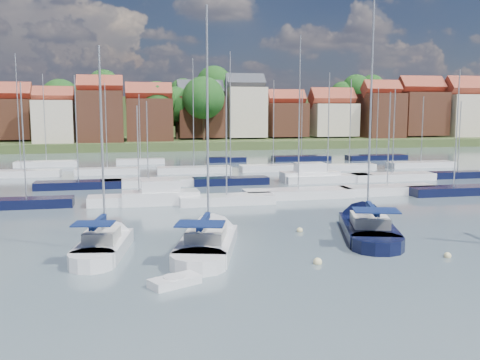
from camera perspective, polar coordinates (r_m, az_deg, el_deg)
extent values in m
plane|color=#404F57|center=(70.22, -5.19, 0.41)|extent=(260.00, 260.00, 0.00)
cube|color=silver|center=(33.74, -14.30, -7.15)|extent=(3.65, 6.59, 1.20)
cone|color=silver|center=(37.45, -13.05, -5.66)|extent=(3.09, 3.44, 2.60)
cylinder|color=silver|center=(30.82, -15.54, -8.60)|extent=(3.01, 3.01, 1.20)
cube|color=beige|center=(33.11, -14.52, -5.75)|extent=(2.24, 2.87, 0.70)
cylinder|color=#B2B2B7|center=(33.16, -14.50, 3.75)|extent=(0.14, 0.14, 11.54)
cylinder|color=#B2B2B7|center=(32.10, -14.90, -4.62)|extent=(0.70, 3.43, 0.10)
cube|color=#0E1C49|center=(32.07, -14.91, -4.36)|extent=(0.87, 3.29, 0.35)
cube|color=#0E1C49|center=(30.97, -15.38, -4.51)|extent=(2.45, 1.92, 0.08)
cube|color=silver|center=(33.22, -3.50, -7.16)|extent=(5.11, 8.12, 1.20)
cone|color=silver|center=(37.77, -2.57, -5.36)|extent=(4.03, 4.39, 3.14)
cylinder|color=silver|center=(29.63, -4.46, -9.00)|extent=(3.89, 3.89, 1.20)
cube|color=beige|center=(32.49, -3.63, -5.77)|extent=(2.98, 3.63, 0.70)
cylinder|color=#B2B2B7|center=(32.67, -3.49, 6.05)|extent=(0.14, 0.14, 13.96)
cylinder|color=#B2B2B7|center=(31.29, -3.90, -4.69)|extent=(1.26, 4.05, 0.10)
cube|color=#0E1C49|center=(31.26, -3.90, -4.43)|extent=(1.39, 3.91, 0.35)
cube|color=#0E1C49|center=(29.91, -4.26, -4.68)|extent=(3.09, 2.55, 0.08)
cube|color=black|center=(38.24, 13.49, -5.40)|extent=(5.54, 8.56, 1.20)
cone|color=black|center=(43.05, 12.57, -3.93)|extent=(4.31, 4.67, 3.31)
cylinder|color=black|center=(34.43, 14.42, -6.86)|extent=(4.15, 4.15, 1.20)
cube|color=beige|center=(37.51, 13.65, -4.17)|extent=(3.20, 3.85, 0.70)
cylinder|color=#B2B2B7|center=(37.85, 13.75, 6.86)|extent=(0.14, 0.14, 15.03)
cylinder|color=#B2B2B7|center=(36.28, 13.94, -3.20)|extent=(1.42, 4.24, 0.10)
cube|color=#0E1C49|center=(36.25, 13.95, -2.97)|extent=(1.54, 4.09, 0.35)
cube|color=#0E1C49|center=(34.83, 14.31, -3.16)|extent=(3.28, 2.74, 0.08)
cube|color=silver|center=(27.16, -6.99, -10.74)|extent=(2.76, 2.16, 0.49)
cylinder|color=silver|center=(27.12, -6.99, -10.46)|extent=(1.16, 1.16, 0.32)
sphere|color=beige|center=(27.50, -8.89, -10.93)|extent=(0.55, 0.55, 0.55)
sphere|color=#D85914|center=(30.23, -4.18, -9.15)|extent=(0.41, 0.41, 0.41)
sphere|color=beige|center=(30.89, 8.27, -8.84)|extent=(0.51, 0.51, 0.51)
sphere|color=beige|center=(38.55, 6.39, -5.51)|extent=(0.44, 0.44, 0.44)
sphere|color=beige|center=(34.12, 21.25, -7.71)|extent=(0.43, 0.43, 0.43)
cube|color=black|center=(51.16, -21.80, -2.37)|extent=(8.01, 2.24, 1.00)
cylinder|color=#B2B2B7|center=(50.56, -22.11, 3.87)|extent=(0.12, 0.12, 10.16)
cube|color=silver|center=(50.09, -10.70, -2.16)|extent=(9.22, 2.58, 1.00)
cylinder|color=#B2B2B7|center=(49.53, -10.83, 3.08)|extent=(0.12, 0.12, 8.18)
cube|color=silver|center=(49.34, -1.44, -2.18)|extent=(8.78, 2.46, 1.00)
cylinder|color=#B2B2B7|center=(48.68, -1.46, 4.83)|extent=(0.12, 0.12, 11.06)
cube|color=silver|center=(53.19, 6.22, -1.51)|extent=(10.79, 3.02, 1.00)
cylinder|color=#B2B2B7|center=(52.54, 6.35, 7.07)|extent=(0.12, 0.12, 14.87)
cube|color=silver|center=(57.31, 15.40, -1.09)|extent=(10.13, 2.84, 1.00)
cylinder|color=#B2B2B7|center=(56.78, 15.59, 4.20)|extent=(0.12, 0.12, 9.59)
cube|color=black|center=(58.97, 21.82, -1.12)|extent=(9.52, 2.67, 1.00)
cylinder|color=#B2B2B7|center=(58.41, 22.13, 5.08)|extent=(0.12, 0.12, 11.77)
cube|color=silver|center=(49.95, -8.45, -1.96)|extent=(7.00, 2.60, 1.40)
cube|color=silver|center=(49.78, -8.48, -0.72)|extent=(3.50, 2.20, 1.30)
cube|color=black|center=(61.60, -16.83, -0.56)|extent=(9.30, 2.60, 1.00)
cylinder|color=#B2B2B7|center=(61.07, -17.06, 5.25)|extent=(0.12, 0.12, 11.48)
cube|color=silver|center=(61.80, -9.76, -0.32)|extent=(10.40, 2.91, 1.00)
cylinder|color=#B2B2B7|center=(61.34, -9.86, 4.21)|extent=(0.12, 0.12, 8.77)
cube|color=black|center=(62.17, -1.03, -0.16)|extent=(8.80, 2.46, 1.00)
cylinder|color=#B2B2B7|center=(61.62, -1.04, 6.92)|extent=(0.12, 0.12, 14.33)
cube|color=silver|center=(65.39, 9.30, 0.12)|extent=(10.73, 3.00, 1.00)
cylinder|color=#B2B2B7|center=(64.88, 9.42, 5.88)|extent=(0.12, 0.12, 12.14)
cube|color=silver|center=(68.73, 15.91, 0.29)|extent=(10.48, 2.93, 1.00)
cylinder|color=#B2B2B7|center=(68.27, 16.08, 4.99)|extent=(0.12, 0.12, 10.28)
cube|color=black|center=(73.53, 22.17, 0.47)|extent=(6.84, 1.91, 1.00)
cylinder|color=#B2B2B7|center=(73.13, 22.36, 4.30)|extent=(0.12, 0.12, 8.82)
cube|color=silver|center=(65.47, 7.46, 0.30)|extent=(7.00, 2.60, 1.40)
cube|color=silver|center=(65.34, 7.47, 1.25)|extent=(3.50, 2.20, 1.30)
cube|color=silver|center=(75.06, -22.28, 0.60)|extent=(9.71, 2.72, 1.00)
cylinder|color=#B2B2B7|center=(74.59, -22.59, 6.67)|extent=(0.12, 0.12, 14.88)
cube|color=silver|center=(74.20, -13.95, 0.87)|extent=(8.49, 2.38, 1.00)
cylinder|color=#B2B2B7|center=(73.76, -14.10, 5.62)|extent=(0.12, 0.12, 11.31)
cube|color=silver|center=(74.00, -4.94, 1.05)|extent=(10.16, 2.85, 1.00)
cylinder|color=#B2B2B7|center=(73.53, -5.00, 7.09)|extent=(0.12, 0.12, 14.59)
cube|color=silver|center=(76.36, 3.56, 1.26)|extent=(9.53, 2.67, 1.00)
cylinder|color=#B2B2B7|center=(75.93, 3.60, 6.11)|extent=(0.12, 0.12, 11.91)
cube|color=silver|center=(78.75, 11.55, 1.31)|extent=(7.62, 2.13, 1.00)
cylinder|color=#B2B2B7|center=(78.33, 11.68, 6.09)|extent=(0.12, 0.12, 12.13)
cube|color=silver|center=(85.23, 18.72, 1.53)|extent=(10.17, 2.85, 1.00)
cylinder|color=#B2B2B7|center=(84.88, 18.87, 5.13)|extent=(0.12, 0.12, 9.73)
cube|color=silver|center=(86.96, -19.93, 1.59)|extent=(9.24, 2.59, 1.00)
cylinder|color=#B2B2B7|center=(86.57, -20.14, 6.25)|extent=(0.12, 0.12, 13.17)
cube|color=silver|center=(86.91, -10.56, 1.91)|extent=(7.57, 2.12, 1.00)
cylinder|color=#B2B2B7|center=(86.55, -10.65, 5.61)|extent=(0.12, 0.12, 10.24)
cube|color=black|center=(88.55, -1.49, 2.13)|extent=(6.58, 1.84, 1.00)
cylinder|color=#B2B2B7|center=(88.24, -1.50, 5.05)|extent=(0.12, 0.12, 8.01)
cube|color=black|center=(91.79, 6.56, 2.28)|extent=(9.92, 2.78, 1.00)
cylinder|color=#B2B2B7|center=(91.44, 6.61, 6.00)|extent=(0.12, 0.12, 10.92)
cube|color=black|center=(95.95, 14.33, 2.32)|extent=(10.55, 2.95, 1.00)
cylinder|color=#B2B2B7|center=(95.61, 14.46, 6.06)|extent=(0.12, 0.12, 11.51)
cube|color=#3C4B25|center=(146.66, -8.86, 4.17)|extent=(200.00, 70.00, 3.00)
cube|color=#3C4B25|center=(171.42, -9.38, 6.20)|extent=(200.00, 60.00, 14.00)
cube|color=brown|center=(129.48, -23.51, 5.97)|extent=(10.37, 9.97, 8.73)
cube|color=brown|center=(129.51, -23.65, 8.46)|extent=(10.57, 5.13, 5.13)
cube|color=beige|center=(119.08, -19.16, 5.87)|extent=(8.09, 8.80, 8.96)
cube|color=brown|center=(119.09, -19.27, 8.50)|extent=(8.25, 4.00, 4.00)
cube|color=brown|center=(119.23, -14.61, 6.52)|extent=(9.36, 10.17, 10.97)
cube|color=brown|center=(119.33, -14.72, 9.71)|extent=(9.54, 4.63, 4.63)
cube|color=brown|center=(120.97, -9.66, 6.30)|extent=(9.90, 8.56, 9.42)
cube|color=brown|center=(121.00, -9.72, 9.11)|extent=(10.10, 4.90, 4.90)
cube|color=brown|center=(127.05, -4.25, 6.73)|extent=(10.59, 8.93, 9.49)
cube|color=#383A42|center=(127.11, -4.28, 9.45)|extent=(10.80, 5.24, 5.24)
cube|color=beige|center=(128.09, 0.54, 7.24)|extent=(9.01, 8.61, 11.65)
cube|color=#383A42|center=(128.25, 0.55, 10.33)|extent=(9.19, 4.46, 4.46)
cube|color=brown|center=(131.96, 4.89, 6.43)|extent=(9.10, 9.34, 8.00)
cube|color=brown|center=(131.96, 4.92, 8.65)|extent=(9.28, 4.50, 4.50)
cube|color=beige|center=(135.49, 9.74, 6.35)|extent=(10.86, 9.59, 7.88)
cube|color=brown|center=(135.49, 9.79, 8.58)|extent=(11.07, 5.37, 5.37)
cube|color=brown|center=(137.90, 14.76, 6.62)|extent=(9.18, 9.96, 10.97)
cube|color=brown|center=(137.98, 14.85, 9.37)|extent=(9.36, 4.54, 4.54)
cube|color=brown|center=(144.51, 18.60, 6.71)|extent=(11.39, 9.67, 10.76)
cube|color=brown|center=(144.62, 18.72, 9.39)|extent=(11.62, 5.64, 5.64)
cube|color=beige|center=(149.92, 23.21, 6.28)|extent=(12.95, 8.52, 10.80)
cube|color=brown|center=(150.01, 23.35, 8.95)|extent=(13.21, 6.41, 6.41)
cylinder|color=#382619|center=(158.68, 12.22, 7.30)|extent=(0.50, 0.50, 4.47)
sphere|color=#26591C|center=(158.79, 12.28, 9.49)|extent=(8.18, 8.18, 8.18)
cylinder|color=#382619|center=(125.76, -6.74, 5.27)|extent=(0.50, 0.50, 4.46)
sphere|color=#26591C|center=(125.67, -6.79, 8.03)|extent=(8.15, 8.15, 8.15)
cylinder|color=#382619|center=(144.79, -2.77, 7.48)|extent=(0.50, 0.50, 5.15)
sphere|color=#26591C|center=(144.96, -2.79, 10.24)|extent=(9.41, 9.41, 9.41)
cylinder|color=#382619|center=(145.59, -14.28, 7.30)|extent=(0.50, 0.50, 4.56)
sphere|color=#26591C|center=(145.72, -14.36, 9.73)|extent=(8.34, 8.34, 8.34)
cylinder|color=#382619|center=(135.32, -18.50, 5.24)|extent=(0.50, 0.50, 5.15)
sphere|color=#26591C|center=(135.27, -18.63, 8.20)|extent=(9.42, 9.42, 9.42)
cylinder|color=#382619|center=(135.80, -2.75, 5.33)|extent=(0.50, 0.50, 3.77)
sphere|color=#26591C|center=(135.70, -2.76, 7.49)|extent=(6.89, 6.89, 6.89)
cylinder|color=#382619|center=(121.46, -3.89, 5.40)|extent=(0.50, 0.50, 5.21)
sphere|color=#26591C|center=(121.40, -3.92, 8.74)|extent=(9.53, 9.53, 9.53)
cylinder|color=#382619|center=(148.60, 16.19, 5.08)|extent=(0.50, 0.50, 2.97)
sphere|color=#26591C|center=(148.50, 16.24, 6.63)|extent=(5.44, 5.44, 5.44)
cylinder|color=#382619|center=(123.23, -8.79, 5.28)|extent=(0.50, 0.50, 4.84)
sphere|color=#26591C|center=(123.16, -8.85, 8.33)|extent=(8.85, 8.85, 8.85)
cylinder|color=#382619|center=(157.23, 10.81, 7.21)|extent=(0.50, 0.50, 3.72)
sphere|color=#26591C|center=(157.30, 10.86, 9.05)|extent=(6.80, 6.80, 6.80)
cylinder|color=#382619|center=(138.30, 14.78, 5.19)|extent=(0.50, 0.50, 4.05)
sphere|color=#26591C|center=(138.21, 14.85, 7.46)|extent=(7.40, 7.40, 7.40)
cylinder|color=#382619|center=(143.28, -6.08, 7.18)|extent=(0.50, 0.50, 3.93)
sphere|color=#26591C|center=(143.35, -6.11, 9.31)|extent=(7.19, 7.19, 7.19)
cylinder|color=#382619|center=(135.21, 4.68, 5.32)|extent=(0.50, 0.50, 3.82)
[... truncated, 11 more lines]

